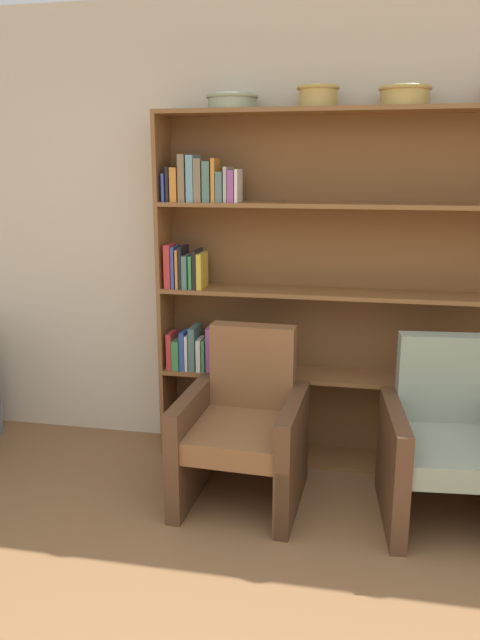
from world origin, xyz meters
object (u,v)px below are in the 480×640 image
(armchair_cushioned, at_px, (447,445))
(bowl_sage, at_px, (232,101))
(bowl_slate, at_px, (318,96))
(bookshelf, at_px, (319,298))
(armchair_leather, at_px, (244,429))
(bowl_terracotta, at_px, (405,95))

(armchair_cushioned, bearing_deg, bowl_sage, -28.53)
(bowl_sage, xyz_separation_m, bowl_slate, (0.48, 0.00, 0.02))
(bookshelf, bearing_deg, bowl_slate, -144.71)
(bowl_sage, height_order, armchair_cushioned, bowl_sage)
(bowl_sage, distance_m, armchair_leather, 1.84)
(armchair_leather, xyz_separation_m, armchair_cushioned, (1.07, -0.00, 0.00))
(bookshelf, relative_size, bowl_slate, 9.64)
(bowl_sage, relative_size, armchair_cushioned, 0.32)
(bowl_terracotta, bearing_deg, bowl_slate, 180.00)
(bowl_slate, height_order, armchair_leather, bowl_slate)
(bowl_sage, distance_m, bowl_terracotta, 0.95)
(bowl_slate, bearing_deg, bookshelf, 35.29)
(bowl_terracotta, distance_m, armchair_leather, 2.00)
(armchair_leather, distance_m, armchair_cushioned, 1.07)
(armchair_leather, bearing_deg, bookshelf, -119.32)
(bowl_terracotta, bearing_deg, armchair_leather, -145.53)
(bowl_slate, relative_size, bowl_terracotta, 0.84)
(bowl_terracotta, relative_size, armchair_leather, 0.31)
(bowl_slate, relative_size, armchair_leather, 0.26)
(bowl_slate, xyz_separation_m, armchair_leather, (-0.31, -0.53, -1.77))
(bowl_sage, relative_size, armchair_leather, 0.32)
(armchair_cushioned, bearing_deg, armchair_leather, -5.31)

